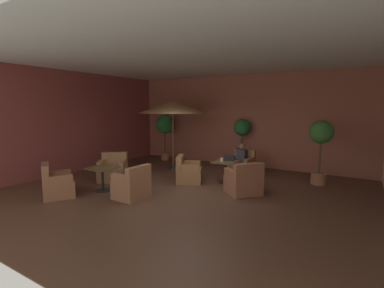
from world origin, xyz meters
name	(u,v)px	position (x,y,z in m)	size (l,w,h in m)	color
ground_plane	(184,193)	(0.00, 0.00, -0.01)	(9.52, 8.58, 0.02)	#533527
wall_back_brick	(242,121)	(0.00, 4.25, 1.77)	(9.52, 0.08, 3.55)	#AA5F4B
wall_left_accent	(71,122)	(-4.72, 0.00, 1.77)	(0.08, 8.58, 3.55)	brown
ceiling_slab	(183,57)	(0.00, 0.00, 3.58)	(9.52, 8.58, 0.06)	silver
cafe_table_front_left	(226,167)	(0.55, 1.51, 0.50)	(0.73, 0.73, 0.67)	black
armchair_front_left_north	(188,172)	(-0.48, 0.98, 0.30)	(1.03, 1.06, 0.81)	#9A673E
armchair_front_left_east	(244,182)	(1.43, 0.74, 0.32)	(1.11, 1.11, 0.87)	#93583E
armchair_front_left_south	(242,166)	(0.62, 2.67, 0.31)	(0.79, 0.83, 0.86)	#9F633C
cafe_table_front_right	(102,173)	(-1.99, -1.04, 0.50)	(0.72, 0.72, 0.67)	black
armchair_front_right_north	(57,185)	(-2.59, -2.01, 0.32)	(1.01, 1.00, 0.89)	#985E41
armchair_front_right_east	(132,186)	(-0.86, -1.08, 0.33)	(0.73, 0.78, 0.86)	#9A6245
armchair_front_right_south	(113,170)	(-2.62, -0.08, 0.32)	(1.10, 1.09, 0.86)	#966744
patio_umbrella_tall_red	(173,107)	(-1.95, 2.28, 2.30)	(2.54, 2.54, 2.52)	#2D2D2D
potted_tree_left_corner	(321,141)	(3.02, 2.78, 1.33)	(0.69, 0.69, 1.92)	#A46345
potted_tree_mid_left	(165,127)	(-3.28, 3.55, 1.46)	(0.81, 0.81, 1.98)	#AD634E
potted_tree_mid_right	(242,134)	(0.17, 3.81, 1.28)	(0.63, 0.63, 1.85)	#A86244
patron_blue_shirt	(241,154)	(0.62, 2.62, 0.72)	(0.34, 0.24, 0.67)	#3B3A3E
iced_drink_cup	(222,160)	(0.46, 1.42, 0.72)	(0.08, 0.08, 0.11)	white
open_laptop	(230,160)	(0.66, 1.56, 0.72)	(0.34, 0.26, 0.20)	#9EA0A5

